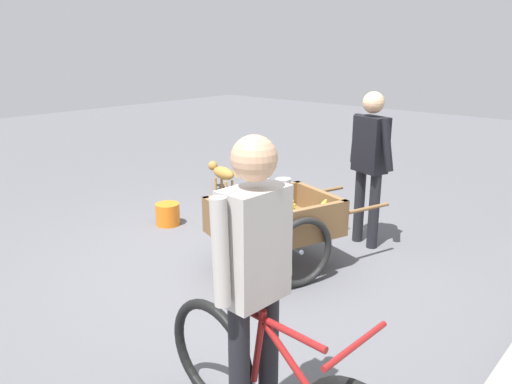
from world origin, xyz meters
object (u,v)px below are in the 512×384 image
(plastic_bucket, at_px, (168,214))
(cyclist_person, at_px, (254,267))
(fruit_cart, at_px, (275,225))
(vendor_person, at_px, (370,156))
(dog, at_px, (222,173))

(plastic_bucket, bearing_deg, cyclist_person, 59.15)
(fruit_cart, relative_size, plastic_bucket, 6.40)
(fruit_cart, height_order, vendor_person, vendor_person)
(cyclist_person, xyz_separation_m, dog, (-3.18, -3.47, -0.72))
(vendor_person, height_order, plastic_bucket, vendor_person)
(fruit_cart, relative_size, cyclist_person, 1.09)
(fruit_cart, distance_m, dog, 2.70)
(vendor_person, relative_size, plastic_bucket, 5.71)
(cyclist_person, relative_size, plastic_bucket, 5.87)
(vendor_person, bearing_deg, cyclist_person, 18.06)
(vendor_person, xyz_separation_m, dog, (-0.40, -2.57, -0.69))
(vendor_person, height_order, dog, vendor_person)
(fruit_cart, distance_m, plastic_bucket, 1.73)
(cyclist_person, height_order, dog, cyclist_person)
(cyclist_person, bearing_deg, fruit_cart, -143.43)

